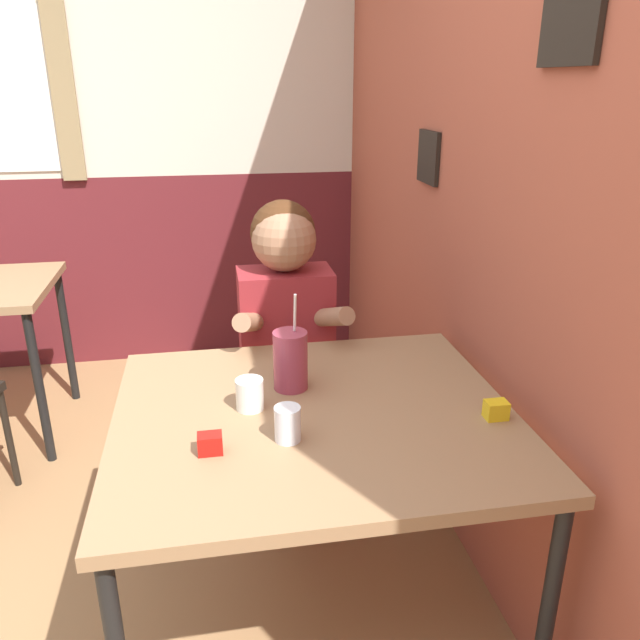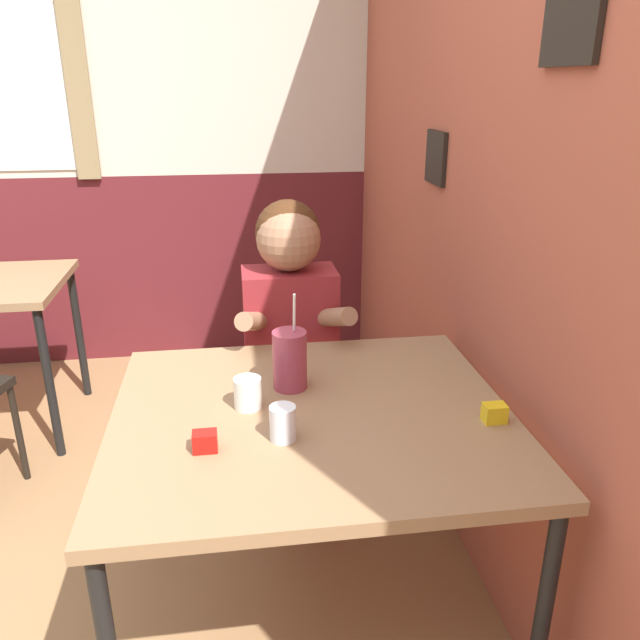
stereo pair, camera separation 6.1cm
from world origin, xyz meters
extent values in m
cube|color=#9E4C38|center=(1.43, 1.27, 1.35)|extent=(0.06, 4.53, 2.70)
cube|color=black|center=(1.39, 0.32, 1.72)|extent=(0.02, 0.24, 0.19)
cube|color=black|center=(1.39, 1.20, 1.33)|extent=(0.02, 0.20, 0.19)
cube|color=beige|center=(0.00, 2.56, 1.90)|extent=(5.80, 0.06, 1.60)
cube|color=maroon|center=(0.00, 2.56, 0.55)|extent=(5.80, 0.06, 1.10)
cube|color=#937F56|center=(-0.15, 2.51, 1.55)|extent=(0.12, 0.02, 0.92)
cube|color=#93704C|center=(0.81, 0.37, 0.73)|extent=(1.09, 0.96, 0.04)
cylinder|color=black|center=(1.31, -0.07, 0.36)|extent=(0.04, 0.04, 0.71)
cylinder|color=black|center=(0.30, 0.81, 0.36)|extent=(0.04, 0.04, 0.71)
cylinder|color=black|center=(1.31, 0.81, 0.36)|extent=(0.04, 0.04, 0.71)
cylinder|color=black|center=(-0.21, 1.46, 0.36)|extent=(0.04, 0.04, 0.71)
cylinder|color=black|center=(-0.21, 2.06, 0.36)|extent=(0.04, 0.04, 0.71)
cylinder|color=black|center=(-0.31, 1.29, 0.22)|extent=(0.03, 0.03, 0.44)
cube|color=maroon|center=(0.81, 1.02, 0.24)|extent=(0.31, 0.20, 0.48)
cube|color=maroon|center=(0.81, 1.02, 0.72)|extent=(0.34, 0.20, 0.48)
sphere|color=#472814|center=(0.81, 1.05, 1.09)|extent=(0.23, 0.23, 0.23)
sphere|color=#9E7051|center=(0.81, 1.02, 1.08)|extent=(0.23, 0.23, 0.23)
cylinder|color=#9E7051|center=(0.67, 0.88, 0.83)|extent=(0.14, 0.27, 0.15)
cylinder|color=#9E7051|center=(0.95, 0.88, 0.83)|extent=(0.14, 0.27, 0.15)
cylinder|color=#99384C|center=(0.76, 0.52, 0.84)|extent=(0.10, 0.10, 0.18)
cylinder|color=white|center=(0.78, 0.52, 0.97)|extent=(0.01, 0.04, 0.14)
cylinder|color=silver|center=(0.72, 0.24, 0.79)|extent=(0.07, 0.07, 0.09)
cylinder|color=silver|center=(0.63, 0.42, 0.79)|extent=(0.08, 0.08, 0.09)
cube|color=#B7140F|center=(0.52, 0.22, 0.77)|extent=(0.06, 0.04, 0.05)
cube|color=yellow|center=(1.28, 0.25, 0.77)|extent=(0.06, 0.04, 0.05)
camera|label=1|loc=(0.56, -1.12, 1.60)|focal=35.00mm
camera|label=2|loc=(0.62, -1.13, 1.60)|focal=35.00mm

